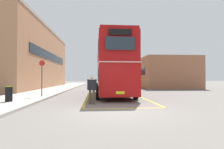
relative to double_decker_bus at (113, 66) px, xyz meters
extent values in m
plane|color=#66605B|center=(-0.31, 6.59, -2.51)|extent=(135.60, 135.60, 0.00)
cube|color=#A39E93|center=(-6.81, 8.99, -2.44)|extent=(4.00, 57.60, 0.14)
cube|color=#AD7A56|center=(-11.26, 12.75, 1.76)|extent=(5.70, 23.52, 8.54)
cube|color=#19232D|center=(-8.38, 12.75, 2.18)|extent=(0.06, 17.87, 1.10)
cube|color=#A89E8E|center=(-11.26, 12.75, 6.21)|extent=(5.82, 23.64, 0.36)
cube|color=#9E6647|center=(9.02, 15.78, -0.23)|extent=(7.67, 15.39, 4.56)
cube|color=#232D38|center=(5.16, 15.78, -0.01)|extent=(0.06, 11.69, 1.10)
cylinder|color=black|center=(-1.38, 3.04, -2.01)|extent=(0.30, 1.01, 1.00)
cylinder|color=black|center=(1.26, 3.09, -2.01)|extent=(0.30, 1.01, 1.00)
cylinder|color=black|center=(-1.26, -3.09, -2.01)|extent=(0.30, 1.01, 1.00)
cylinder|color=black|center=(1.38, -3.04, -2.01)|extent=(0.30, 1.01, 1.00)
cube|color=#A80F0F|center=(0.00, 0.00, -1.11)|extent=(2.75, 9.94, 2.10)
cube|color=#A80F0F|center=(0.00, 0.00, 0.99)|extent=(2.74, 9.74, 2.10)
cube|color=#A80F0F|center=(0.00, 0.00, 2.14)|extent=(2.64, 9.64, 0.20)
cube|color=white|center=(0.00, 0.00, -0.06)|extent=(2.77, 9.84, 0.14)
cube|color=#232D38|center=(-1.30, -0.03, -0.81)|extent=(0.19, 8.11, 0.84)
cube|color=#232D38|center=(-1.30, -0.03, 1.09)|extent=(0.19, 8.11, 0.84)
cube|color=#232D38|center=(1.30, 0.02, -0.81)|extent=(0.19, 8.11, 0.84)
cube|color=#232D38|center=(1.30, 0.02, 1.09)|extent=(0.19, 8.11, 0.84)
cube|color=#232D38|center=(0.10, -4.97, 1.09)|extent=(1.79, 0.07, 0.80)
cube|color=black|center=(0.10, -4.97, 1.77)|extent=(1.41, 0.07, 0.36)
cube|color=#232D38|center=(-0.10, 4.97, -0.71)|extent=(2.05, 0.08, 1.00)
cube|color=yellow|center=(0.10, -4.97, -1.88)|extent=(0.52, 0.04, 0.16)
cylinder|color=black|center=(2.57, 22.41, -2.05)|extent=(0.33, 0.94, 0.92)
cylinder|color=black|center=(4.97, 22.23, -2.05)|extent=(0.33, 0.94, 0.92)
cylinder|color=black|center=(2.19, 17.51, -2.05)|extent=(0.33, 0.94, 0.92)
cylinder|color=black|center=(4.60, 17.32, -2.05)|extent=(0.33, 0.94, 0.92)
cube|color=#B71414|center=(3.58, 19.87, -0.91)|extent=(2.96, 8.35, 2.60)
cube|color=silver|center=(3.58, 19.87, 0.45)|extent=(2.79, 8.01, 0.12)
cube|color=#232D38|center=(2.40, 19.96, -0.56)|extent=(0.53, 6.54, 0.96)
cube|color=#232D38|center=(4.76, 19.78, -0.56)|extent=(0.53, 6.54, 0.96)
cube|color=#232D38|center=(3.90, 23.98, -0.61)|extent=(1.87, 0.18, 1.10)
cylinder|color=#473828|center=(-1.48, -5.24, -2.11)|extent=(0.14, 0.14, 0.81)
cylinder|color=#473828|center=(-1.69, -5.19, -2.11)|extent=(0.14, 0.14, 0.81)
cube|color=black|center=(-1.58, -5.22, -1.40)|extent=(0.51, 0.33, 0.61)
cylinder|color=black|center=(-1.36, -5.27, -1.37)|extent=(0.09, 0.09, 0.58)
cylinder|color=black|center=(-1.81, -5.16, -1.37)|extent=(0.09, 0.09, 0.58)
sphere|color=beige|center=(-1.59, -5.24, -0.95)|extent=(0.22, 0.22, 0.22)
cylinder|color=black|center=(-6.41, -4.87, -1.94)|extent=(0.40, 0.40, 0.86)
cylinder|color=olive|center=(-6.41, -4.87, -1.50)|extent=(0.43, 0.43, 0.04)
cylinder|color=#4C4C51|center=(-5.47, -1.69, -1.04)|extent=(0.08, 0.08, 2.67)
cylinder|color=red|center=(-5.47, -1.69, 0.11)|extent=(0.44, 0.09, 0.44)
cube|color=gold|center=(-2.08, -1.03, -2.51)|extent=(0.35, 11.89, 0.01)
cube|color=gold|center=(2.08, -0.95, -2.51)|extent=(0.35, 11.89, 0.01)
cube|color=gold|center=(0.11, -6.94, -2.51)|extent=(4.28, 0.20, 0.01)
camera|label=1|loc=(-1.14, -16.37, -1.00)|focal=30.72mm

